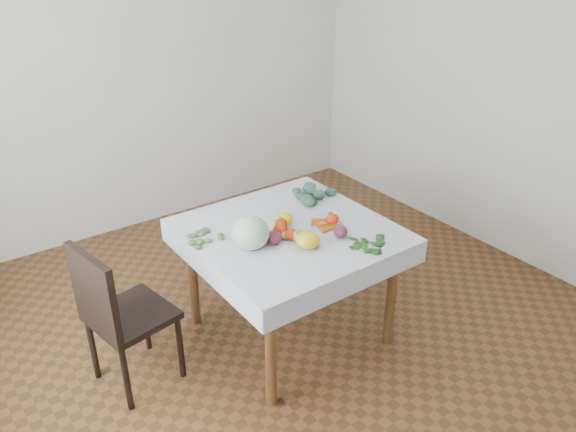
% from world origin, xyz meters
% --- Properties ---
extents(ground, '(4.00, 4.00, 0.00)m').
position_xyz_m(ground, '(0.00, 0.00, 0.00)').
color(ground, brown).
extents(back_wall, '(4.00, 0.04, 2.70)m').
position_xyz_m(back_wall, '(0.00, 2.00, 1.35)').
color(back_wall, silver).
rests_on(back_wall, ground).
extents(table, '(1.00, 1.00, 0.75)m').
position_xyz_m(table, '(0.00, 0.00, 0.65)').
color(table, brown).
rests_on(table, ground).
extents(tablecloth, '(1.12, 1.12, 0.01)m').
position_xyz_m(tablecloth, '(0.00, 0.00, 0.75)').
color(tablecloth, white).
rests_on(tablecloth, table).
extents(chair, '(0.48, 0.48, 0.90)m').
position_xyz_m(chair, '(-1.02, 0.17, 0.52)').
color(chair, black).
rests_on(chair, ground).
extents(cabbage, '(0.25, 0.25, 0.19)m').
position_xyz_m(cabbage, '(-0.30, -0.05, 0.85)').
color(cabbage, '#B5C7A6').
rests_on(cabbage, tablecloth).
extents(tomato_a, '(0.11, 0.11, 0.08)m').
position_xyz_m(tomato_a, '(-0.09, -0.04, 0.79)').
color(tomato_a, red).
rests_on(tomato_a, tablecloth).
extents(tomato_b, '(0.09, 0.09, 0.07)m').
position_xyz_m(tomato_b, '(0.24, -0.10, 0.79)').
color(tomato_b, red).
rests_on(tomato_b, tablecloth).
extents(tomato_c, '(0.10, 0.10, 0.06)m').
position_xyz_m(tomato_c, '(-0.03, 0.03, 0.79)').
color(tomato_c, red).
rests_on(tomato_c, tablecloth).
extents(tomato_d, '(0.08, 0.08, 0.07)m').
position_xyz_m(tomato_d, '(-0.06, -0.11, 0.79)').
color(tomato_d, red).
rests_on(tomato_d, tablecloth).
extents(heirloom_back, '(0.13, 0.13, 0.08)m').
position_xyz_m(heirloom_back, '(0.01, 0.07, 0.79)').
color(heirloom_back, yellow).
rests_on(heirloom_back, tablecloth).
extents(heirloom_front, '(0.17, 0.17, 0.09)m').
position_xyz_m(heirloom_front, '(-0.04, -0.23, 0.80)').
color(heirloom_front, yellow).
rests_on(heirloom_front, tablecloth).
extents(onion_a, '(0.10, 0.10, 0.08)m').
position_xyz_m(onion_a, '(-0.17, -0.08, 0.79)').
color(onion_a, '#521733').
rests_on(onion_a, tablecloth).
extents(onion_b, '(0.10, 0.10, 0.07)m').
position_xyz_m(onion_b, '(0.18, -0.24, 0.79)').
color(onion_b, '#521733').
rests_on(onion_b, tablecloth).
extents(tomatillo_cluster, '(0.16, 0.11, 0.05)m').
position_xyz_m(tomatillo_cluster, '(-0.07, -0.09, 0.78)').
color(tomatillo_cluster, '#ADCF77').
rests_on(tomatillo_cluster, tablecloth).
extents(carrot_bunch, '(0.17, 0.18, 0.03)m').
position_xyz_m(carrot_bunch, '(0.22, -0.10, 0.77)').
color(carrot_bunch, orange).
rests_on(carrot_bunch, tablecloth).
extents(kale_bunch, '(0.30, 0.30, 0.05)m').
position_xyz_m(kale_bunch, '(0.44, 0.27, 0.78)').
color(kale_bunch, '#3B6148').
rests_on(kale_bunch, tablecloth).
extents(basil_bunch, '(0.30, 0.21, 0.01)m').
position_xyz_m(basil_bunch, '(0.24, -0.40, 0.76)').
color(basil_bunch, '#24551A').
rests_on(basil_bunch, tablecloth).
extents(dill_bunch, '(0.21, 0.17, 0.02)m').
position_xyz_m(dill_bunch, '(-0.46, 0.18, 0.77)').
color(dill_bunch, '#4F7736').
rests_on(dill_bunch, tablecloth).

